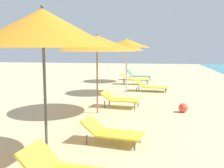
{
  "coord_description": "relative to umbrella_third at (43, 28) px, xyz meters",
  "views": [
    {
      "loc": [
        1.17,
        3.77,
        2.04
      ],
      "look_at": [
        -0.07,
        10.76,
        1.1
      ],
      "focal_mm": 43.11,
      "sensor_mm": 36.0,
      "label": 1
    }
  ],
  "objects": [
    {
      "name": "lounger_third_shoreside",
      "position": [
        0.97,
        1.17,
        -2.12
      ],
      "size": [
        1.38,
        0.78,
        0.51
      ],
      "rotation": [
        0.0,
        0.0,
        -0.16
      ],
      "color": "yellow",
      "rests_on": "ground"
    },
    {
      "name": "umbrella_third",
      "position": [
        0.0,
        0.0,
        0.0
      ],
      "size": [
        2.42,
        2.42,
        2.76
      ],
      "color": "#4C4C51",
      "rests_on": "ground"
    },
    {
      "name": "lounger_fifth_shoreside",
      "position": [
        1.55,
        8.47,
        -2.1
      ],
      "size": [
        1.63,
        0.83,
        0.59
      ],
      "rotation": [
        0.0,
        0.0,
        -0.09
      ],
      "color": "yellow",
      "rests_on": "ground"
    },
    {
      "name": "lounger_farthest_inland",
      "position": [
        0.57,
        10.82,
        -2.04
      ],
      "size": [
        1.6,
        0.61,
        0.61
      ],
      "rotation": [
        0.0,
        0.0,
        -0.0
      ],
      "color": "yellow",
      "rests_on": "ground"
    },
    {
      "name": "umbrella_fourth",
      "position": [
        0.05,
        3.79,
        -0.19
      ],
      "size": [
        2.47,
        2.47,
        2.49
      ],
      "color": "olive",
      "rests_on": "ground"
    },
    {
      "name": "lounger_farthest_shoreside",
      "position": [
        0.6,
        13.02,
        -2.07
      ],
      "size": [
        1.53,
        0.71,
        0.66
      ],
      "rotation": [
        0.0,
        0.0,
        -0.01
      ],
      "color": "#4CA572",
      "rests_on": "ground"
    },
    {
      "name": "umbrella_fifth",
      "position": [
        0.51,
        7.56,
        -0.12
      ],
      "size": [
        2.07,
        2.07,
        2.5
      ],
      "color": "silver",
      "rests_on": "ground"
    },
    {
      "name": "umbrella_farthest",
      "position": [
        -0.06,
        11.95,
        -0.2
      ],
      "size": [
        2.11,
        2.11,
        2.52
      ],
      "color": "silver",
      "rests_on": "ground"
    },
    {
      "name": "beach_ball",
      "position": [
        2.73,
        4.35,
        -2.23
      ],
      "size": [
        0.3,
        0.3,
        0.3
      ],
      "primitive_type": "sphere",
      "color": "#E54C38",
      "rests_on": "ground"
    },
    {
      "name": "lounger_fourth_shoreside",
      "position": [
        0.64,
        4.74,
        -2.08
      ],
      "size": [
        1.4,
        0.79,
        0.53
      ],
      "rotation": [
        0.0,
        0.0,
        -0.13
      ],
      "color": "yellow",
      "rests_on": "ground"
    }
  ]
}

